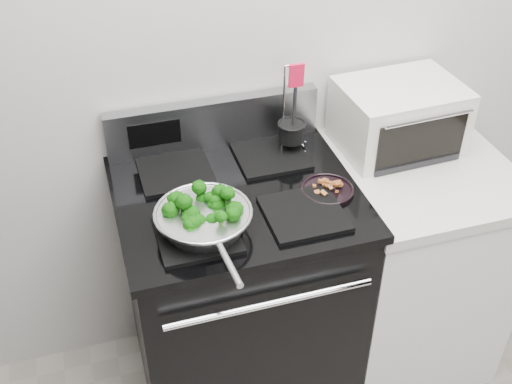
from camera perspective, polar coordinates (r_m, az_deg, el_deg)
name	(u,v)px	position (r m, az deg, el deg)	size (l,w,h in m)	color
back_wall	(293,26)	(2.25, 3.31, 14.51)	(4.00, 0.02, 2.70)	#BAB8B1
gas_range	(239,292)	(2.40, -1.54, -8.89)	(0.79, 0.69, 1.13)	black
counter	(405,261)	(2.62, 13.14, -6.00)	(0.62, 0.68, 0.92)	white
skillet	(204,219)	(1.91, -4.67, -2.40)	(0.30, 0.47, 0.06)	silver
broccoli_pile	(203,214)	(1.90, -4.72, -1.94)	(0.23, 0.23, 0.08)	black
bacon_plate	(327,187)	(2.10, 6.36, 0.42)	(0.17, 0.17, 0.04)	black
utensil_holder	(291,136)	(2.26, 3.16, 4.99)	(0.11, 0.11, 0.34)	silver
toaster_oven	(399,117)	(2.37, 12.55, 6.56)	(0.44, 0.34, 0.24)	white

